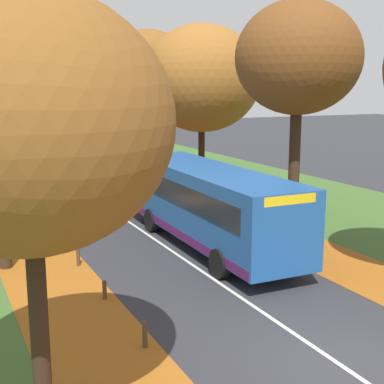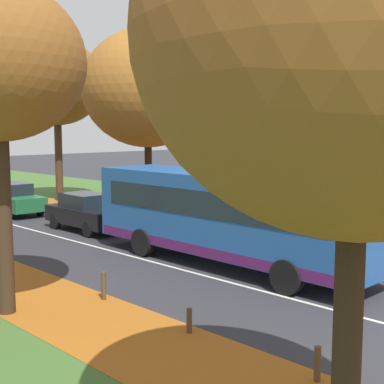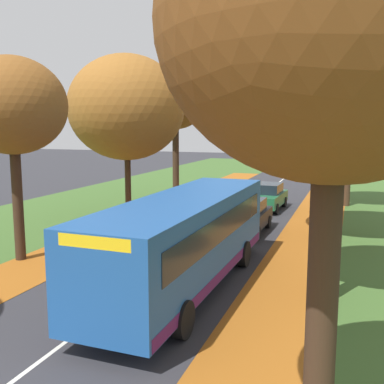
{
  "view_description": "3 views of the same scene",
  "coord_description": "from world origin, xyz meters",
  "px_view_note": "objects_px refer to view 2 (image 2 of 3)",
  "views": [
    {
      "loc": [
        -7.55,
        -8.32,
        5.95
      ],
      "look_at": [
        0.83,
        8.96,
        2.13
      ],
      "focal_mm": 50.0,
      "sensor_mm": 36.0,
      "label": 1
    },
    {
      "loc": [
        -11.42,
        -2.28,
        4.42
      ],
      "look_at": [
        1.59,
        10.62,
        2.23
      ],
      "focal_mm": 50.0,
      "sensor_mm": 36.0,
      "label": 2
    },
    {
      "loc": [
        6.34,
        -4.09,
        5.19
      ],
      "look_at": [
        -0.13,
        13.91,
        2.36
      ],
      "focal_mm": 42.0,
      "sensor_mm": 36.0,
      "label": 3
    }
  ],
  "objects_px": {
    "tree_left_nearest": "(358,36)",
    "tree_right_far": "(57,83)",
    "bollard_fourth": "(189,321)",
    "bollard_third": "(317,364)",
    "car_black_lead": "(86,212)",
    "tree_right_near": "(291,59)",
    "bus": "(228,213)",
    "car_green_following": "(13,199)",
    "tree_right_mid": "(148,88)",
    "bollard_fifth": "(104,286)"
  },
  "relations": [
    {
      "from": "tree_right_near",
      "to": "bollard_fifth",
      "type": "distance_m",
      "value": 11.48
    },
    {
      "from": "car_black_lead",
      "to": "car_green_following",
      "type": "xyz_separation_m",
      "value": [
        -0.13,
        6.41,
        0.0
      ]
    },
    {
      "from": "tree_right_far",
      "to": "bollard_fourth",
      "type": "height_order",
      "value": "tree_right_far"
    },
    {
      "from": "tree_left_nearest",
      "to": "tree_right_far",
      "type": "bearing_deg",
      "value": 64.84
    },
    {
      "from": "tree_left_nearest",
      "to": "tree_right_near",
      "type": "distance_m",
      "value": 15.13
    },
    {
      "from": "car_black_lead",
      "to": "tree_right_near",
      "type": "bearing_deg",
      "value": -60.92
    },
    {
      "from": "tree_right_near",
      "to": "bollard_fourth",
      "type": "xyz_separation_m",
      "value": [
        -9.36,
        -3.92,
        -6.74
      ]
    },
    {
      "from": "tree_left_nearest",
      "to": "tree_right_far",
      "type": "distance_m",
      "value": 28.84
    },
    {
      "from": "tree_right_near",
      "to": "car_green_following",
      "type": "distance_m",
      "value": 15.91
    },
    {
      "from": "tree_left_nearest",
      "to": "bollard_third",
      "type": "distance_m",
      "value": 6.02
    },
    {
      "from": "tree_right_mid",
      "to": "tree_right_far",
      "type": "height_order",
      "value": "tree_right_far"
    },
    {
      "from": "tree_right_mid",
      "to": "tree_right_far",
      "type": "bearing_deg",
      "value": 87.34
    },
    {
      "from": "tree_right_far",
      "to": "bollard_third",
      "type": "bearing_deg",
      "value": -111.69
    },
    {
      "from": "bollard_third",
      "to": "car_black_lead",
      "type": "height_order",
      "value": "car_black_lead"
    },
    {
      "from": "car_green_following",
      "to": "tree_right_near",
      "type": "bearing_deg",
      "value": -72.74
    },
    {
      "from": "tree_left_nearest",
      "to": "car_black_lead",
      "type": "xyz_separation_m",
      "value": [
        7.8,
        16.62,
        -4.55
      ]
    },
    {
      "from": "car_black_lead",
      "to": "bollard_fifth",
      "type": "bearing_deg",
      "value": -121.57
    },
    {
      "from": "tree_right_near",
      "to": "tree_right_mid",
      "type": "bearing_deg",
      "value": 91.31
    },
    {
      "from": "tree_left_nearest",
      "to": "bus",
      "type": "relative_size",
      "value": 0.72
    },
    {
      "from": "bollard_fifth",
      "to": "bus",
      "type": "height_order",
      "value": "bus"
    },
    {
      "from": "tree_right_near",
      "to": "car_green_following",
      "type": "bearing_deg",
      "value": 107.26
    },
    {
      "from": "bollard_fourth",
      "to": "tree_left_nearest",
      "type": "bearing_deg",
      "value": -117.29
    },
    {
      "from": "bollard_third",
      "to": "bollard_fourth",
      "type": "relative_size",
      "value": 1.15
    },
    {
      "from": "tree_right_near",
      "to": "tree_left_nearest",
      "type": "bearing_deg",
      "value": -143.01
    },
    {
      "from": "bus",
      "to": "bollard_fourth",
      "type": "bearing_deg",
      "value": -146.92
    },
    {
      "from": "tree_right_mid",
      "to": "bus",
      "type": "relative_size",
      "value": 0.88
    },
    {
      "from": "tree_left_nearest",
      "to": "bollard_fifth",
      "type": "bearing_deg",
      "value": 72.07
    },
    {
      "from": "tree_left_nearest",
      "to": "bollard_fifth",
      "type": "xyz_separation_m",
      "value": [
        2.69,
        8.3,
        -5.0
      ]
    },
    {
      "from": "bollard_third",
      "to": "bus",
      "type": "distance_m",
      "value": 8.27
    },
    {
      "from": "bollard_fifth",
      "to": "car_green_following",
      "type": "bearing_deg",
      "value": 71.33
    },
    {
      "from": "tree_left_nearest",
      "to": "tree_right_near",
      "type": "height_order",
      "value": "tree_right_near"
    },
    {
      "from": "tree_right_near",
      "to": "car_black_lead",
      "type": "xyz_separation_m",
      "value": [
        -4.21,
        7.57,
        -6.21
      ]
    },
    {
      "from": "bollard_fourth",
      "to": "car_green_following",
      "type": "xyz_separation_m",
      "value": [
        5.02,
        17.9,
        0.53
      ]
    },
    {
      "from": "bollard_fourth",
      "to": "bollard_fifth",
      "type": "height_order",
      "value": "bollard_fifth"
    },
    {
      "from": "tree_right_near",
      "to": "bollard_fourth",
      "type": "relative_size",
      "value": 16.78
    },
    {
      "from": "bollard_fourth",
      "to": "car_green_following",
      "type": "height_order",
      "value": "car_green_following"
    },
    {
      "from": "bus",
      "to": "car_green_following",
      "type": "height_order",
      "value": "bus"
    },
    {
      "from": "bollard_third",
      "to": "bollard_fourth",
      "type": "height_order",
      "value": "bollard_third"
    },
    {
      "from": "tree_left_nearest",
      "to": "tree_right_far",
      "type": "xyz_separation_m",
      "value": [
        12.24,
        26.05,
        1.78
      ]
    },
    {
      "from": "tree_right_near",
      "to": "car_black_lead",
      "type": "height_order",
      "value": "tree_right_near"
    },
    {
      "from": "tree_right_mid",
      "to": "bollard_fourth",
      "type": "bearing_deg",
      "value": -127.32
    },
    {
      "from": "tree_right_near",
      "to": "car_green_following",
      "type": "relative_size",
      "value": 2.19
    },
    {
      "from": "tree_right_near",
      "to": "bus",
      "type": "bearing_deg",
      "value": -171.42
    },
    {
      "from": "tree_left_nearest",
      "to": "bollard_third",
      "type": "bearing_deg",
      "value": 36.37
    },
    {
      "from": "tree_right_near",
      "to": "bollard_fifth",
      "type": "relative_size",
      "value": 12.6
    },
    {
      "from": "bollard_fourth",
      "to": "car_black_lead",
      "type": "distance_m",
      "value": 12.61
    },
    {
      "from": "bollard_third",
      "to": "car_green_following",
      "type": "xyz_separation_m",
      "value": [
        5.01,
        21.08,
        0.49
      ]
    },
    {
      "from": "tree_right_mid",
      "to": "bollard_third",
      "type": "relative_size",
      "value": 14.36
    },
    {
      "from": "tree_left_nearest",
      "to": "bus",
      "type": "height_order",
      "value": "tree_left_nearest"
    },
    {
      "from": "bollard_third",
      "to": "car_black_lead",
      "type": "distance_m",
      "value": 15.55
    }
  ]
}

